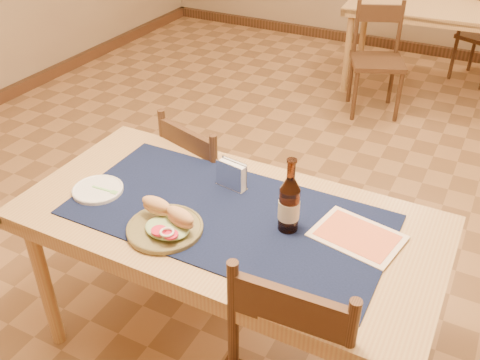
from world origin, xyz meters
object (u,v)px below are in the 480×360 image
at_px(beer_bottle, 289,204).
at_px(main_table, 228,232).
at_px(back_table, 442,16).
at_px(chair_main_far, 212,188).
at_px(sandwich_plate, 166,224).
at_px(napkin_holder, 232,175).

bearing_deg(beer_bottle, main_table, -173.94).
xyz_separation_m(back_table, chair_main_far, (-0.59, -2.81, -0.21)).
distance_m(chair_main_far, beer_bottle, 0.86).
relative_size(main_table, chair_main_far, 1.81).
height_order(main_table, sandwich_plate, sandwich_plate).
distance_m(main_table, napkin_holder, 0.23).
bearing_deg(back_table, beer_bottle, -89.92).
bearing_deg(sandwich_plate, chair_main_far, 107.39).
xyz_separation_m(main_table, chair_main_far, (-0.36, 0.50, -0.21)).
bearing_deg(chair_main_far, napkin_holder, -48.55).
bearing_deg(napkin_holder, chair_main_far, 131.45).
bearing_deg(beer_bottle, back_table, 90.08).
height_order(back_table, beer_bottle, beer_bottle).
xyz_separation_m(main_table, back_table, (0.23, 3.31, 0.00)).
bearing_deg(beer_bottle, sandwich_plate, -150.69).
bearing_deg(chair_main_far, back_table, 78.12).
height_order(chair_main_far, napkin_holder, chair_main_far).
distance_m(main_table, beer_bottle, 0.31).
bearing_deg(main_table, napkin_holder, 113.58).
bearing_deg(main_table, back_table, 86.04).
height_order(sandwich_plate, napkin_holder, napkin_holder).
bearing_deg(back_table, napkin_holder, -95.50).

